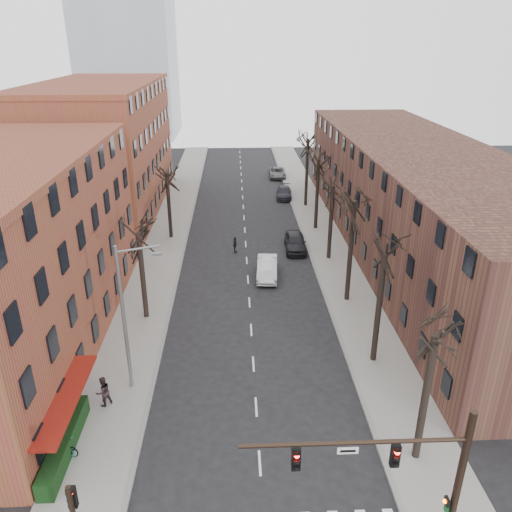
{
  "coord_description": "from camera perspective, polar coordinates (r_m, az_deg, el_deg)",
  "views": [
    {
      "loc": [
        -0.96,
        -14.01,
        18.78
      ],
      "look_at": [
        0.5,
        19.82,
        4.0
      ],
      "focal_mm": 35.0,
      "sensor_mm": 36.0,
      "label": 1
    }
  ],
  "objects": [
    {
      "name": "building_right",
      "position": [
        49.14,
        17.93,
        6.14
      ],
      "size": [
        12.0,
        50.0,
        10.0
      ],
      "primitive_type": "cube",
      "color": "#543327",
      "rests_on": "ground"
    },
    {
      "name": "tree_left_a",
      "position": [
        37.7,
        -12.37,
        -6.91
      ],
      "size": [
        5.2,
        5.2,
        9.5
      ],
      "primitive_type": null,
      "color": "black",
      "rests_on": "ground"
    },
    {
      "name": "tree_right_e",
      "position": [
        54.1,
        6.79,
        3.1
      ],
      "size": [
        5.2,
        5.2,
        10.8
      ],
      "primitive_type": null,
      "color": "black",
      "rests_on": "ground"
    },
    {
      "name": "tree_right_b",
      "position": [
        33.21,
        13.2,
        -11.59
      ],
      "size": [
        5.2,
        5.2,
        10.8
      ],
      "primitive_type": null,
      "color": "black",
      "rests_on": "ground"
    },
    {
      "name": "sidewalk_right",
      "position": [
        53.22,
        7.39,
        2.8
      ],
      "size": [
        4.0,
        90.0,
        0.15
      ],
      "primitive_type": "cube",
      "color": "gray",
      "rests_on": "ground"
    },
    {
      "name": "tree_right_f",
      "position": [
        61.57,
        5.66,
        5.7
      ],
      "size": [
        5.2,
        5.2,
        11.6
      ],
      "primitive_type": null,
      "color": "black",
      "rests_on": "ground"
    },
    {
      "name": "awning_left",
      "position": [
        28.71,
        -20.03,
        -19.03
      ],
      "size": [
        1.2,
        7.0,
        0.15
      ],
      "primitive_type": "cube",
      "color": "maroon",
      "rests_on": "ground"
    },
    {
      "name": "hedge",
      "position": [
        27.62,
        -21.03,
        -19.38
      ],
      "size": [
        0.8,
        6.0,
        1.0
      ],
      "primitive_type": "cube",
      "color": "black",
      "rests_on": "sidewalk_left"
    },
    {
      "name": "building_left_far",
      "position": [
        61.08,
        -17.03,
        11.45
      ],
      "size": [
        12.0,
        28.0,
        14.0
      ],
      "primitive_type": "cube",
      "color": "brown",
      "rests_on": "ground"
    },
    {
      "name": "sidewalk_left",
      "position": [
        52.93,
        -9.97,
        2.51
      ],
      "size": [
        4.0,
        90.0,
        0.15
      ],
      "primitive_type": "cube",
      "color": "gray",
      "rests_on": "ground"
    },
    {
      "name": "pedestrian_b",
      "position": [
        29.52,
        -17.07,
        -14.59
      ],
      "size": [
        1.1,
        1.09,
        1.79
      ],
      "primitive_type": "imported",
      "rotation": [
        0.0,
        0.0,
        3.9
      ],
      "color": "black",
      "rests_on": "sidewalk_left"
    },
    {
      "name": "signal_mast_arm",
      "position": [
        20.43,
        18.07,
        -22.66
      ],
      "size": [
        8.14,
        0.3,
        7.2
      ],
      "color": "black",
      "rests_on": "ground"
    },
    {
      "name": "parked_car_far",
      "position": [
        74.45,
        2.45,
        9.5
      ],
      "size": [
        2.44,
        5.1,
        1.4
      ],
      "primitive_type": "imported",
      "rotation": [
        0.0,
        0.0,
        -0.02
      ],
      "color": "#57595E",
      "rests_on": "ground"
    },
    {
      "name": "tree_right_d",
      "position": [
        46.81,
        8.27,
        -0.34
      ],
      "size": [
        5.2,
        5.2,
        10.0
      ],
      "primitive_type": null,
      "color": "black",
      "rests_on": "ground"
    },
    {
      "name": "bicycle",
      "position": [
        27.56,
        -21.34,
        -19.64
      ],
      "size": [
        1.9,
        1.11,
        0.94
      ],
      "primitive_type": "imported",
      "rotation": [
        0.0,
        0.0,
        1.28
      ],
      "color": "gray",
      "rests_on": "sidewalk_left"
    },
    {
      "name": "streetlight",
      "position": [
        28.34,
        -14.6,
        -6.34
      ],
      "size": [
        2.45,
        0.22,
        9.03
      ],
      "color": "slate",
      "rests_on": "ground"
    },
    {
      "name": "tree_right_c",
      "position": [
        39.78,
        10.29,
        -5.01
      ],
      "size": [
        5.2,
        5.2,
        11.6
      ],
      "primitive_type": null,
      "color": "black",
      "rests_on": "ground"
    },
    {
      "name": "parked_car_mid",
      "position": [
        64.49,
        3.22,
        7.24
      ],
      "size": [
        2.28,
        4.84,
        1.37
      ],
      "primitive_type": "imported",
      "rotation": [
        0.0,
        0.0,
        -0.08
      ],
      "color": "#222129",
      "rests_on": "ground"
    },
    {
      "name": "tree_right_a",
      "position": [
        27.39,
        17.71,
        -21.11
      ],
      "size": [
        5.2,
        5.2,
        10.0
      ],
      "primitive_type": null,
      "color": "black",
      "rests_on": "ground"
    },
    {
      "name": "parked_car_near",
      "position": [
        48.19,
        4.51,
        1.64
      ],
      "size": [
        2.13,
        4.95,
        1.66
      ],
      "primitive_type": "imported",
      "rotation": [
        0.0,
        0.0,
        -0.03
      ],
      "color": "black",
      "rests_on": "ground"
    },
    {
      "name": "tree_left_b",
      "position": [
        51.98,
        -9.65,
        2.05
      ],
      "size": [
        5.2,
        5.2,
        9.5
      ],
      "primitive_type": null,
      "color": "black",
      "rests_on": "ground"
    },
    {
      "name": "pedestrian_crossing",
      "position": [
        47.49,
        -2.43,
        1.28
      ],
      "size": [
        0.39,
        0.92,
        1.56
      ],
      "primitive_type": "imported",
      "rotation": [
        0.0,
        0.0,
        1.56
      ],
      "color": "black",
      "rests_on": "ground"
    },
    {
      "name": "silver_sedan",
      "position": [
        42.62,
        1.28,
        -1.39
      ],
      "size": [
        2.04,
        4.92,
        1.58
      ],
      "primitive_type": "imported",
      "rotation": [
        0.0,
        0.0,
        -0.08
      ],
      "color": "silver",
      "rests_on": "ground"
    }
  ]
}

